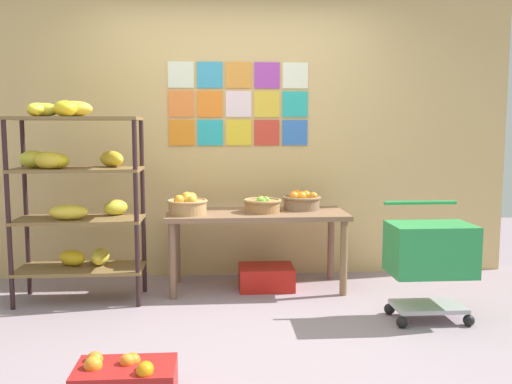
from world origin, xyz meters
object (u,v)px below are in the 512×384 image
Objects in this scene: display_table at (257,222)px; orange_crate_foreground at (125,381)px; produce_crate_under_table at (266,277)px; fruit_basket_back_left at (302,201)px; fruit_basket_left at (262,205)px; banana_shelf_unit at (74,182)px; shopping_cart at (430,253)px; fruit_basket_centre at (187,205)px.

orange_crate_foreground is (-0.81, -1.92, -0.47)m from display_table.
fruit_basket_back_left is at bearing 21.88° from produce_crate_under_table.
display_table is 4.68× the size of fruit_basket_left.
fruit_basket_left reaches higher than display_table.
banana_shelf_unit is 2.73m from shopping_cart.
banana_shelf_unit reaches higher than fruit_basket_back_left.
display_table is (1.45, 0.23, -0.37)m from banana_shelf_unit.
banana_shelf_unit reaches higher than shopping_cart.
banana_shelf_unit reaches higher than fruit_basket_centre.
shopping_cart is (0.76, -0.99, -0.25)m from fruit_basket_back_left.
produce_crate_under_table is at bearing 9.68° from fruit_basket_left.
fruit_basket_left is 0.63m from produce_crate_under_table.
orange_crate_foreground is at bearing -155.57° from shopping_cart.
orange_crate_foreground is at bearing -112.82° from display_table.
produce_crate_under_table is (0.66, 0.06, -0.64)m from fruit_basket_centre.
fruit_basket_centre is 0.63m from fruit_basket_left.
produce_crate_under_table is 1.44m from shopping_cart.
display_table reaches higher than orange_crate_foreground.
fruit_basket_centre reaches higher than display_table.
fruit_basket_left is at bearing 7.89° from banana_shelf_unit.
shopping_cart is (1.16, -0.88, -0.09)m from display_table.
produce_crate_under_table is at bearing 138.03° from shopping_cart.
fruit_basket_left is 0.70× the size of produce_crate_under_table.
shopping_cart is at bearing -24.73° from fruit_basket_centre.
fruit_basket_centre is at bearing 82.88° from orange_crate_foreground.
fruit_basket_back_left reaches higher than produce_crate_under_table.
display_table is 0.49m from produce_crate_under_table.
display_table is 3.28× the size of produce_crate_under_table.
fruit_basket_back_left is at bearing 11.10° from fruit_basket_centre.
display_table is 0.45m from fruit_basket_back_left.
fruit_basket_centre reaches higher than fruit_basket_left.
orange_crate_foreground is at bearing -69.35° from banana_shelf_unit.
fruit_basket_back_left is (0.36, 0.13, 0.01)m from fruit_basket_left.
banana_shelf_unit is 3.43× the size of produce_crate_under_table.
fruit_basket_left is at bearing -159.23° from fruit_basket_back_left.
display_table is 3.00× the size of orange_crate_foreground.
fruit_basket_left reaches higher than produce_crate_under_table.
fruit_basket_centre is 1.03× the size of fruit_basket_left.
fruit_basket_centre is 1.96m from orange_crate_foreground.
fruit_basket_centre is at bearing -172.22° from display_table.
produce_crate_under_table is (0.03, 0.01, -0.63)m from fruit_basket_left.
fruit_basket_centre is 0.72× the size of produce_crate_under_table.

